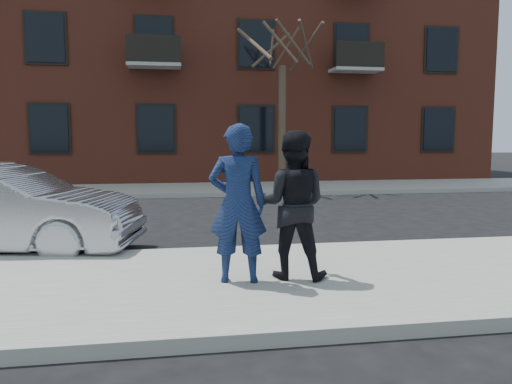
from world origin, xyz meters
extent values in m
plane|color=black|center=(0.00, 0.00, 0.00)|extent=(100.00, 100.00, 0.00)
cube|color=gray|center=(0.00, -0.25, 0.07)|extent=(50.00, 3.50, 0.15)
cube|color=#999691|center=(0.00, 1.55, 0.07)|extent=(50.00, 0.10, 0.15)
cube|color=gray|center=(0.00, 11.25, 0.07)|extent=(50.00, 3.50, 0.15)
cube|color=#999691|center=(0.00, 9.45, 0.07)|extent=(50.00, 0.10, 0.15)
cube|color=brown|center=(2.00, 18.00, 6.00)|extent=(24.00, 10.00, 12.00)
cube|color=black|center=(3.90, 12.94, 2.20)|extent=(1.30, 0.06, 1.70)
cube|color=black|center=(11.50, 12.94, 2.20)|extent=(1.30, 0.06, 1.70)
cube|color=black|center=(3.90, 12.94, 5.40)|extent=(1.30, 0.06, 1.70)
cube|color=black|center=(11.50, 12.94, 5.40)|extent=(1.30, 0.06, 1.70)
cylinder|color=#3B2D22|center=(4.50, 11.00, 2.25)|extent=(0.26, 0.26, 4.20)
imported|color=navy|center=(1.50, -0.36, 1.10)|extent=(0.76, 0.56, 1.90)
cube|color=black|center=(1.48, -0.13, 1.39)|extent=(0.09, 0.14, 0.08)
imported|color=black|center=(2.19, -0.28, 1.06)|extent=(1.06, 0.94, 1.82)
cube|color=black|center=(2.11, -0.06, 1.31)|extent=(0.09, 0.14, 0.06)
camera|label=1|loc=(0.77, -6.22, 1.89)|focal=35.00mm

